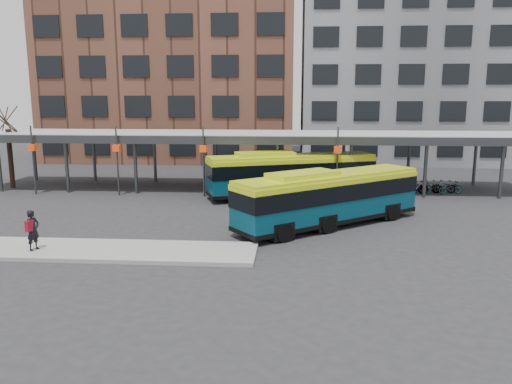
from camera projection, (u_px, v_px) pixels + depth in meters
The scene contains 10 objects.
ground at pixel (230, 236), 24.60m from camera, with size 120.00×120.00×0.00m, color #28282B.
boarding_island at pixel (98, 250), 22.04m from camera, with size 14.00×3.00×0.18m, color gray.
canopy at pixel (251, 136), 36.47m from camera, with size 40.00×6.53×4.80m.
tree at pixel (10, 156), 37.18m from camera, with size 1.64×1.64×5.60m.
building_brick at pixel (175, 57), 54.58m from camera, with size 26.00×14.00×22.00m, color brown.
building_grey at pixel (416, 65), 52.91m from camera, with size 24.00×14.00×20.00m, color slate.
bus_front at pixel (329, 197), 26.29m from camera, with size 10.16×8.69×3.05m.
bus_rear at pixel (291, 173), 33.86m from camera, with size 11.57×6.21×3.15m.
pedestrian at pixel (33, 230), 21.65m from camera, with size 0.60×0.75×1.79m.
bike_rack at pixel (428, 187), 35.32m from camera, with size 4.93×1.41×0.99m.
Camera 1 is at (3.00, -23.59, 6.80)m, focal length 35.00 mm.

